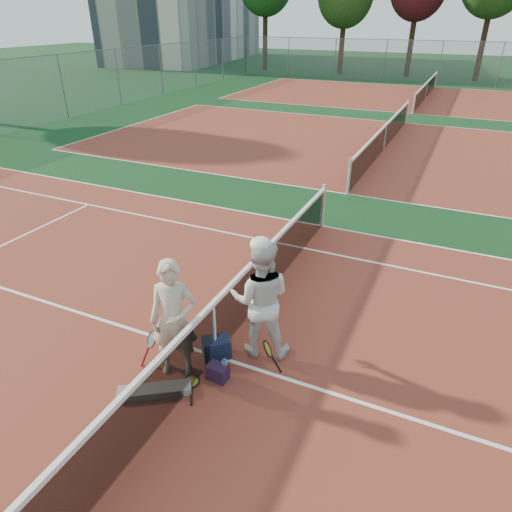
% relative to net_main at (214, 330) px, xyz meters
% --- Properties ---
extents(ground, '(130.00, 130.00, 0.00)m').
position_rel_net_main_xyz_m(ground, '(0.00, 0.00, -0.51)').
color(ground, '#0D3316').
rests_on(ground, ground).
extents(court_main, '(23.77, 10.97, 0.01)m').
position_rel_net_main_xyz_m(court_main, '(0.00, 0.00, -0.51)').
color(court_main, maroon).
rests_on(court_main, ground).
extents(court_far_a, '(23.77, 10.97, 0.01)m').
position_rel_net_main_xyz_m(court_far_a, '(0.00, 13.50, -0.51)').
color(court_far_a, maroon).
rests_on(court_far_a, ground).
extents(court_far_b, '(23.77, 10.97, 0.01)m').
position_rel_net_main_xyz_m(court_far_b, '(0.00, 27.00, -0.51)').
color(court_far_b, maroon).
rests_on(court_far_b, ground).
extents(net_main, '(0.10, 10.98, 1.02)m').
position_rel_net_main_xyz_m(net_main, '(0.00, 0.00, 0.00)').
color(net_main, black).
rests_on(net_main, ground).
extents(net_far_a, '(0.10, 10.98, 1.02)m').
position_rel_net_main_xyz_m(net_far_a, '(0.00, 13.50, 0.00)').
color(net_far_a, black).
rests_on(net_far_a, ground).
extents(net_far_b, '(0.10, 10.98, 1.02)m').
position_rel_net_main_xyz_m(net_far_b, '(0.00, 27.00, 0.00)').
color(net_far_b, black).
rests_on(net_far_b, ground).
extents(fence_back, '(32.00, 0.06, 3.00)m').
position_rel_net_main_xyz_m(fence_back, '(0.00, 34.00, 0.99)').
color(fence_back, slate).
rests_on(fence_back, ground).
extents(player_a, '(0.80, 0.68, 1.86)m').
position_rel_net_main_xyz_m(player_a, '(-0.35, -0.50, 0.42)').
color(player_a, beige).
rests_on(player_a, ground).
extents(player_b, '(1.13, 1.00, 1.93)m').
position_rel_net_main_xyz_m(player_b, '(0.58, 0.45, 0.46)').
color(player_b, silver).
rests_on(player_b, ground).
extents(racket_red, '(0.39, 0.39, 0.55)m').
position_rel_net_main_xyz_m(racket_red, '(-0.80, -0.50, -0.23)').
color(racket_red, maroon).
rests_on(racket_red, ground).
extents(racket_black_held, '(0.36, 0.35, 0.55)m').
position_rel_net_main_xyz_m(racket_black_held, '(0.88, 0.03, -0.23)').
color(racket_black_held, black).
rests_on(racket_black_held, ground).
extents(racket_spare, '(0.54, 0.65, 0.03)m').
position_rel_net_main_xyz_m(racket_spare, '(-0.04, -0.64, -0.49)').
color(racket_spare, black).
rests_on(racket_spare, ground).
extents(sports_bag_navy, '(0.51, 0.49, 0.33)m').
position_rel_net_main_xyz_m(sports_bag_navy, '(0.02, 0.01, -0.34)').
color(sports_bag_navy, '#101932').
rests_on(sports_bag_navy, ground).
extents(sports_bag_purple, '(0.32, 0.23, 0.25)m').
position_rel_net_main_xyz_m(sports_bag_purple, '(0.28, -0.42, -0.39)').
color(sports_bag_purple, '#24102C').
rests_on(sports_bag_purple, ground).
extents(net_cover_canvas, '(0.99, 0.77, 0.11)m').
position_rel_net_main_xyz_m(net_cover_canvas, '(-0.39, -1.06, -0.46)').
color(net_cover_canvas, slate).
rests_on(net_cover_canvas, ground).
extents(water_bottle, '(0.09, 0.09, 0.30)m').
position_rel_net_main_xyz_m(water_bottle, '(0.36, -0.34, -0.36)').
color(water_bottle, silver).
rests_on(water_bottle, ground).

